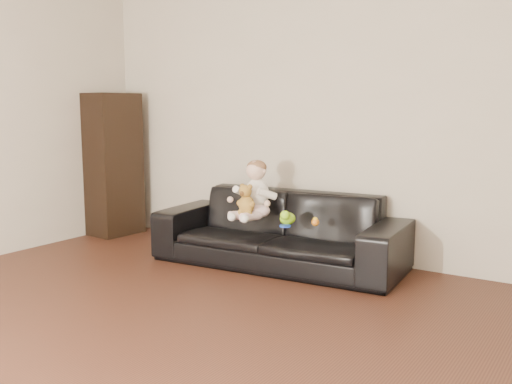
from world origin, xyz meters
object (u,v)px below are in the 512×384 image
Objects in this scene: cabinet at (114,165)px; toy_green at (288,219)px; baby at (255,193)px; toy_rattle at (315,222)px; sofa at (279,229)px; teddy_bear at (246,200)px; toy_blue_disc at (285,226)px.

toy_green is (2.24, -0.29, -0.28)m from cabinet.
baby is 7.92× the size of toy_rattle.
toy_green is at bearing -160.98° from toy_rattle.
sofa is at bearing 163.13° from toy_rattle.
baby is 0.59m from toy_rattle.
teddy_bear is at bearing -125.10° from sofa.
teddy_bear is 0.59m from toy_rattle.
toy_blue_disc is at bearing -55.95° from sofa.
toy_blue_disc is at bearing -73.59° from toy_green.
baby is 0.46m from toy_blue_disc.
toy_rattle reaches higher than toy_blue_disc.
sofa is at bearing 135.05° from toy_green.
teddy_bear is 2.81× the size of toy_blue_disc.
teddy_bear is (0.01, -0.15, -0.04)m from baby.
sofa is 1.42× the size of cabinet.
sofa is 23.41× the size of toy_blue_disc.
toy_green is (0.19, -0.19, 0.15)m from sofa.
baby reaches higher than teddy_bear.
baby is (-0.16, -0.11, 0.31)m from sofa.
toy_blue_disc is (0.22, -0.27, 0.10)m from sofa.
baby is at bearing -2.16° from cabinet.
teddy_bear is at bearing -168.72° from toy_green.
toy_rattle is (0.56, -0.01, -0.18)m from baby.
toy_green is (0.35, 0.07, -0.13)m from teddy_bear.
toy_green is at bearing -49.45° from sofa.
cabinet reaches higher than toy_rattle.
baby is 3.40× the size of toy_green.
cabinet is 5.84× the size of teddy_bear.
toy_blue_disc is (0.02, -0.08, -0.04)m from toy_green.
sofa is 14.55× the size of toy_green.
toy_green is (0.36, -0.08, -0.16)m from baby.
toy_green is at bearing -3.14° from cabinet.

